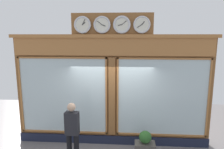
{
  "coord_description": "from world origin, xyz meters",
  "views": [
    {
      "loc": [
        -0.44,
        6.22,
        3.45
      ],
      "look_at": [
        0.0,
        0.0,
        2.26
      ],
      "focal_mm": 33.8,
      "sensor_mm": 36.0,
      "label": 1
    }
  ],
  "objects": [
    {
      "name": "pedestrian",
      "position": [
        0.99,
        1.07,
        0.93
      ],
      "size": [
        0.37,
        0.24,
        1.69
      ],
      "color": "black",
      "rests_on": "ground_plane"
    },
    {
      "name": "planter_shrub",
      "position": [
        -0.98,
        0.79,
        0.66
      ],
      "size": [
        0.34,
        0.34,
        0.34
      ],
      "primitive_type": "sphere",
      "color": "#285623",
      "rests_on": "planter_box"
    },
    {
      "name": "shop_facade",
      "position": [
        0.0,
        -0.12,
        1.77
      ],
      "size": [
        6.12,
        0.42,
        4.06
      ],
      "color": "brown",
      "rests_on": "ground_plane"
    }
  ]
}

